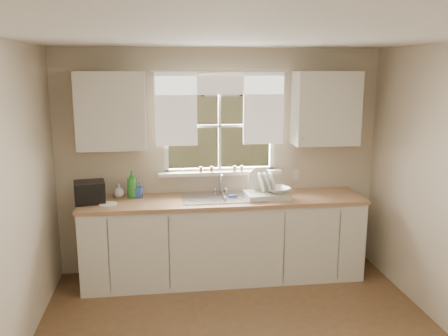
{
  "coord_description": "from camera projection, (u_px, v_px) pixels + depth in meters",
  "views": [
    {
      "loc": [
        -0.64,
        -3.19,
        2.29
      ],
      "look_at": [
        0.0,
        1.65,
        1.25
      ],
      "focal_mm": 38.0,
      "sensor_mm": 36.0,
      "label": 1
    }
  ],
  "objects": [
    {
      "name": "dish_rack",
      "position": [
        266.0,
        192.0,
        5.11
      ],
      "size": [
        0.48,
        0.37,
        0.31
      ],
      "color": "silver",
      "rests_on": "countertop"
    },
    {
      "name": "backyard",
      "position": [
        210.0,
        17.0,
        11.17
      ],
      "size": [
        20.0,
        10.0,
        6.13
      ],
      "color": "#335421",
      "rests_on": "ground"
    },
    {
      "name": "base_cabinets",
      "position": [
        224.0,
        240.0,
        5.19
      ],
      "size": [
        3.0,
        0.62,
        0.87
      ],
      "primitive_type": "cube",
      "color": "silver",
      "rests_on": "ground"
    },
    {
      "name": "upper_cabinet_left",
      "position": [
        111.0,
        111.0,
        4.89
      ],
      "size": [
        0.7,
        0.33,
        0.8
      ],
      "primitive_type": "cube",
      "color": "silver",
      "rests_on": "room_walls"
    },
    {
      "name": "soap_bottle_c",
      "position": [
        119.0,
        191.0,
        5.11
      ],
      "size": [
        0.13,
        0.13,
        0.15
      ],
      "primitive_type": "imported",
      "rotation": [
        0.0,
        0.0,
        -0.1
      ],
      "color": "beige",
      "rests_on": "countertop"
    },
    {
      "name": "cup",
      "position": [
        90.0,
        199.0,
        4.87
      ],
      "size": [
        0.17,
        0.17,
        0.1
      ],
      "primitive_type": "imported",
      "rotation": [
        0.0,
        0.0,
        -0.39
      ],
      "color": "white",
      "rests_on": "countertop"
    },
    {
      "name": "saucer",
      "position": [
        108.0,
        204.0,
        4.86
      ],
      "size": [
        0.18,
        0.18,
        0.01
      ],
      "primitive_type": "cylinder",
      "color": "white",
      "rests_on": "countertop"
    },
    {
      "name": "soap_bottle_b",
      "position": [
        139.0,
        190.0,
        5.11
      ],
      "size": [
        0.08,
        0.08,
        0.16
      ],
      "primitive_type": "imported",
      "rotation": [
        0.0,
        0.0,
        -0.1
      ],
      "color": "#3158B9",
      "rests_on": "countertop"
    },
    {
      "name": "sink",
      "position": [
        223.0,
        204.0,
        5.14
      ],
      "size": [
        0.88,
        0.52,
        0.4
      ],
      "color": "#B7B7BC",
      "rests_on": "countertop"
    },
    {
      "name": "wall_outlet",
      "position": [
        296.0,
        174.0,
        5.46
      ],
      "size": [
        0.08,
        0.01,
        0.12
      ],
      "primitive_type": "cube",
      "color": "beige",
      "rests_on": "room_walls"
    },
    {
      "name": "black_appliance",
      "position": [
        90.0,
        192.0,
        4.91
      ],
      "size": [
        0.35,
        0.31,
        0.22
      ],
      "primitive_type": "cube",
      "rotation": [
        0.0,
        0.0,
        0.18
      ],
      "color": "black",
      "rests_on": "countertop"
    },
    {
      "name": "upper_cabinet_right",
      "position": [
        326.0,
        108.0,
        5.18
      ],
      "size": [
        0.7,
        0.33,
        0.8
      ],
      "primitive_type": "cube",
      "color": "silver",
      "rests_on": "room_walls"
    },
    {
      "name": "room_walls",
      "position": [
        256.0,
        220.0,
        3.33
      ],
      "size": [
        3.62,
        4.02,
        2.5
      ],
      "color": "beige",
      "rests_on": "ground"
    },
    {
      "name": "window",
      "position": [
        220.0,
        141.0,
        5.28
      ],
      "size": [
        1.38,
        0.16,
        1.06
      ],
      "color": "white",
      "rests_on": "room_walls"
    },
    {
      "name": "ceiling",
      "position": [
        257.0,
        35.0,
        3.13
      ],
      "size": [
        3.6,
        4.0,
        0.02
      ],
      "primitive_type": "cube",
      "color": "silver",
      "rests_on": "room_walls"
    },
    {
      "name": "sill_jars",
      "position": [
        222.0,
        169.0,
        5.29
      ],
      "size": [
        0.5,
        0.04,
        0.06
      ],
      "color": "brown",
      "rests_on": "window"
    },
    {
      "name": "countertop",
      "position": [
        224.0,
        200.0,
        5.09
      ],
      "size": [
        3.04,
        0.65,
        0.04
      ],
      "primitive_type": "cube",
      "color": "#AB7D55",
      "rests_on": "base_cabinets"
    },
    {
      "name": "soap_bottle_a",
      "position": [
        132.0,
        184.0,
        5.1
      ],
      "size": [
        0.13,
        0.13,
        0.3
      ],
      "primitive_type": "imported",
      "rotation": [
        0.0,
        0.0,
        0.1
      ],
      "color": "green",
      "rests_on": "countertop"
    },
    {
      "name": "bowl",
      "position": [
        278.0,
        190.0,
        5.08
      ],
      "size": [
        0.3,
        0.3,
        0.06
      ],
      "primitive_type": "imported",
      "rotation": [
        0.0,
        0.0,
        0.3
      ],
      "color": "silver",
      "rests_on": "dish_rack"
    },
    {
      "name": "curtains",
      "position": [
        220.0,
        101.0,
        5.14
      ],
      "size": [
        1.5,
        0.03,
        0.81
      ],
      "color": "white",
      "rests_on": "room_walls"
    }
  ]
}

